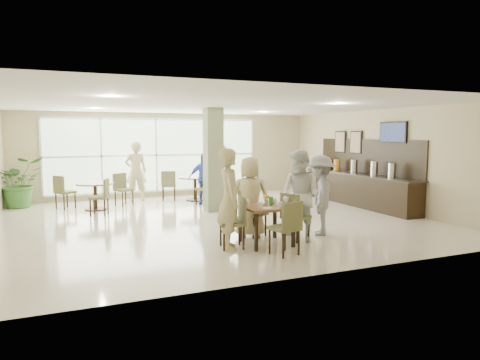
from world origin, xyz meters
name	(u,v)px	position (x,y,z in m)	size (l,w,h in m)	color
ground	(214,220)	(0.00, 0.00, 0.00)	(10.00, 10.00, 0.00)	beige
room_shell	(213,151)	(0.00, 0.00, 1.70)	(10.00, 10.00, 10.00)	white
window_bank	(156,155)	(-0.50, 4.46, 1.40)	(7.00, 0.04, 7.00)	silver
column	(213,160)	(0.40, 1.20, 1.40)	(0.45, 0.45, 2.80)	#667350
main_table	(266,211)	(0.17, -2.58, 0.65)	(0.91, 0.91, 0.75)	brown
round_table_left	(95,190)	(-2.58, 2.65, 0.56)	(1.02, 1.02, 0.75)	brown
round_table_right	(195,183)	(0.48, 3.24, 0.56)	(1.06, 1.06, 0.75)	brown
chairs_main_table	(266,220)	(0.18, -2.58, 0.47)	(1.94, 2.04, 0.95)	brown
chairs_table_left	(96,193)	(-2.56, 2.63, 0.47)	(2.22, 1.98, 0.95)	brown
chairs_table_right	(196,186)	(0.49, 3.21, 0.47)	(2.12, 2.01, 0.95)	brown
tabletop_clutter	(267,202)	(0.19, -2.60, 0.81)	(0.75, 0.76, 0.21)	white
buffet_counter	(358,187)	(4.70, 0.51, 0.55)	(0.64, 4.70, 1.95)	black
wall_tv	(393,132)	(4.94, -0.60, 2.15)	(0.06, 1.00, 0.58)	black
framed_art_a	(356,142)	(4.95, 1.00, 1.85)	(0.05, 0.55, 0.70)	black
framed_art_b	(340,142)	(4.95, 1.80, 1.85)	(0.05, 0.55, 0.70)	black
potted_plant	(19,182)	(-4.57, 3.88, 0.72)	(1.30, 1.30, 1.45)	#356D2B
teen_left	(230,199)	(-0.59, -2.63, 0.92)	(0.67, 0.44, 1.85)	#C4B682
teen_far	(250,197)	(0.14, -1.89, 0.83)	(0.81, 0.44, 1.65)	#C4B682
teen_right	(300,196)	(0.92, -2.57, 0.90)	(0.87, 0.68, 1.80)	white
teen_standing	(320,195)	(1.56, -2.27, 0.84)	(1.08, 0.62, 1.68)	#98989A
adult_a	(204,178)	(0.52, 2.48, 0.77)	(0.90, 0.51, 1.54)	#4160C5
adult_b	(220,171)	(1.32, 3.28, 0.91)	(1.68, 0.73, 1.81)	white
adult_standing	(136,171)	(-1.28, 3.77, 0.94)	(0.68, 0.45, 1.88)	#C4B682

